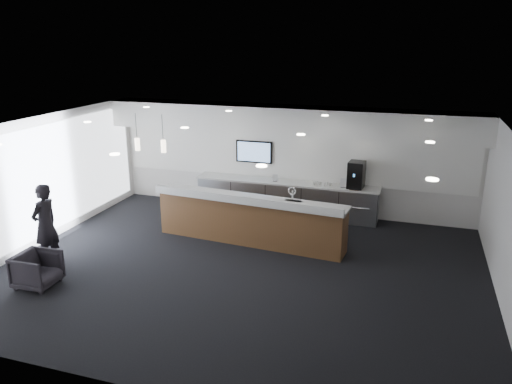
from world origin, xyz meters
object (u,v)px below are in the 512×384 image
(lounge_guest, at_px, (45,225))
(coffee_machine, at_px, (356,175))
(armchair, at_px, (37,270))
(service_counter, at_px, (250,219))

(lounge_guest, bearing_deg, coffee_machine, 130.70)
(armchair, bearing_deg, service_counter, -46.15)
(coffee_machine, xyz_separation_m, armchair, (-5.47, -5.54, -0.95))
(armchair, height_order, lounge_guest, lounge_guest)
(coffee_machine, bearing_deg, service_counter, -130.19)
(service_counter, bearing_deg, lounge_guest, -141.95)
(coffee_machine, distance_m, armchair, 7.85)
(armchair, xyz_separation_m, lounge_guest, (-0.50, 0.93, 0.55))
(service_counter, bearing_deg, coffee_machine, 49.39)
(lounge_guest, bearing_deg, armchair, 31.45)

